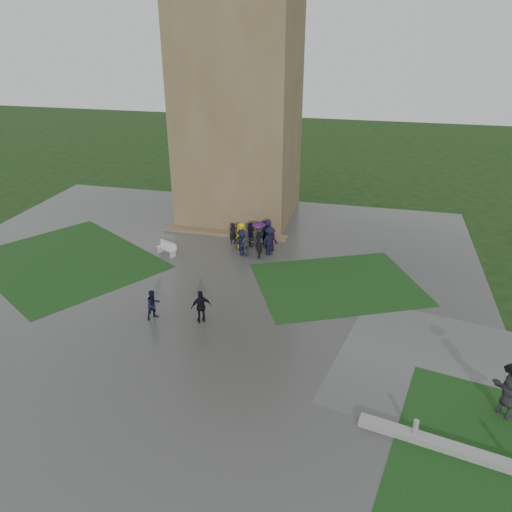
% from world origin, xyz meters
% --- Properties ---
extents(ground, '(120.00, 120.00, 0.00)m').
position_xyz_m(ground, '(0.00, 0.00, 0.00)').
color(ground, black).
extents(plaza, '(34.00, 34.00, 0.02)m').
position_xyz_m(plaza, '(0.00, 2.00, 0.01)').
color(plaza, '#393936').
rests_on(plaza, ground).
extents(lawn_inset_left, '(14.10, 13.46, 0.01)m').
position_xyz_m(lawn_inset_left, '(-8.50, 4.00, 0.03)').
color(lawn_inset_left, '#133312').
rests_on(lawn_inset_left, plaza).
extents(lawn_inset_right, '(11.12, 10.15, 0.01)m').
position_xyz_m(lawn_inset_right, '(8.50, 5.00, 0.03)').
color(lawn_inset_right, '#133312').
rests_on(lawn_inset_right, plaza).
extents(tower, '(8.00, 8.00, 18.00)m').
position_xyz_m(tower, '(0.00, 15.00, 9.00)').
color(tower, brown).
rests_on(tower, ground).
extents(tower_plinth, '(9.00, 0.80, 0.22)m').
position_xyz_m(tower_plinth, '(0.00, 10.60, 0.13)').
color(tower_plinth, brown).
rests_on(tower_plinth, plaza).
extents(bench, '(1.54, 1.04, 0.86)m').
position_xyz_m(bench, '(-2.67, 6.52, 0.46)').
color(bench, beige).
rests_on(bench, plaza).
extents(visitor_cluster, '(3.72, 3.70, 2.49)m').
position_xyz_m(visitor_cluster, '(2.82, 8.53, 0.98)').
color(visitor_cluster, black).
rests_on(visitor_cluster, plaza).
extents(pedestrian_mid, '(0.81, 0.88, 1.58)m').
position_xyz_m(pedestrian_mid, '(-0.28, -0.88, 0.81)').
color(pedestrian_mid, black).
rests_on(pedestrian_mid, plaza).
extents(pedestrian_near, '(1.17, 1.04, 1.74)m').
position_xyz_m(pedestrian_near, '(2.18, -0.62, 0.89)').
color(pedestrian_near, black).
rests_on(pedestrian_near, plaza).
extents(pedestrian_path, '(1.62, 1.75, 2.32)m').
position_xyz_m(pedestrian_path, '(15.70, -4.19, 1.13)').
color(pedestrian_path, '#44444A').
rests_on(pedestrian_path, path).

